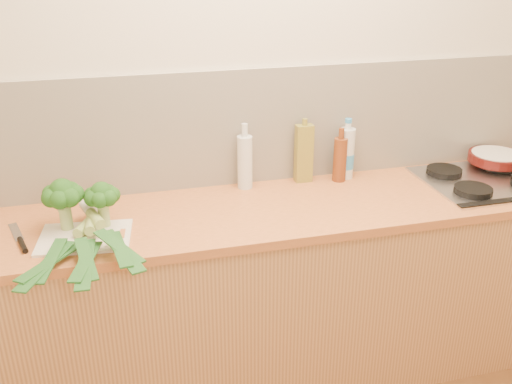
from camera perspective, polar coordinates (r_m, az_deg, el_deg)
room_shell at (r=2.65m, az=0.77°, el=6.57°), size 3.50×3.50×3.50m
counter at (r=2.71m, az=2.34°, el=-9.94°), size 3.20×0.62×0.90m
gas_hob at (r=2.93m, az=22.03°, el=1.15°), size 0.58×0.50×0.04m
chopping_board at (r=2.31m, az=-16.72°, el=-4.36°), size 0.37×0.29×0.01m
broccoli_left at (r=2.33m, az=-18.77°, el=-0.32°), size 0.16×0.16×0.21m
broccoli_right at (r=2.31m, az=-15.17°, el=-0.42°), size 0.14×0.14×0.19m
leek_front at (r=2.26m, az=-17.64°, el=-4.23°), size 0.31×0.59×0.04m
leek_mid at (r=2.24m, az=-16.29°, el=-3.86°), size 0.11×0.67×0.04m
leek_back at (r=2.22m, az=-15.09°, el=-3.42°), size 0.23×0.61×0.04m
chefs_knife at (r=2.35m, az=-22.46°, el=-4.61°), size 0.11×0.28×0.02m
skillet at (r=3.10m, az=22.96°, el=3.20°), size 0.39×0.27×0.05m
oil_tin at (r=2.69m, az=4.80°, el=3.90°), size 0.08×0.05×0.31m
glass_bottle at (r=2.62m, az=-1.12°, el=3.11°), size 0.07×0.07×0.31m
amber_bottle at (r=2.73m, az=8.39°, el=3.31°), size 0.06×0.06×0.26m
water_bottle at (r=2.77m, az=9.01°, el=3.70°), size 0.08×0.08×0.28m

